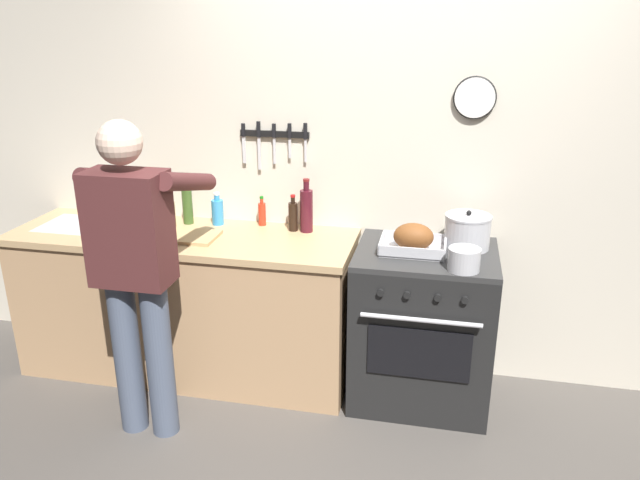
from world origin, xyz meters
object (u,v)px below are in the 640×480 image
object	(u,v)px
stock_pot	(467,231)
roasting_pan	(413,240)
saucepan	(464,259)
bottle_hot_sauce	(262,213)
bottle_soy_sauce	(293,216)
bottle_wine_red	(306,210)
stove	(422,326)
person_cook	(135,263)
cutting_board	(186,236)
bottle_vinegar	(170,215)
bottle_dish_soap	(218,211)
bottle_olive_oil	(187,205)

from	to	relation	value
stock_pot	roasting_pan	bearing A→B (deg)	-156.11
roasting_pan	saucepan	size ratio (longest dim) A/B	2.19
bottle_hot_sauce	bottle_soy_sauce	bearing A→B (deg)	-15.74
roasting_pan	bottle_soy_sauce	size ratio (longest dim) A/B	1.61
roasting_pan	bottle_wine_red	xyz separation A→B (m)	(-0.64, 0.20, 0.07)
saucepan	stove	bearing A→B (deg)	130.65
person_cook	saucepan	world-z (taller)	person_cook
saucepan	bottle_hot_sauce	distance (m)	1.28
stove	cutting_board	size ratio (longest dim) A/B	2.50
roasting_pan	person_cook	bearing A→B (deg)	-155.96
roasting_pan	stock_pot	xyz separation A→B (m)	(0.28, 0.13, 0.02)
stock_pot	saucepan	distance (m)	0.34
saucepan	bottle_vinegar	bearing A→B (deg)	170.70
cutting_board	bottle_hot_sauce	size ratio (longest dim) A/B	1.99
person_cook	bottle_vinegar	distance (m)	0.67
bottle_soy_sauce	bottle_wine_red	world-z (taller)	bottle_wine_red
bottle_wine_red	person_cook	bearing A→B (deg)	-130.76
person_cook	bottle_wine_red	distance (m)	1.05
stove	stock_pot	bearing A→B (deg)	28.49
person_cook	bottle_vinegar	bearing A→B (deg)	13.94
stock_pot	bottle_soy_sauce	distance (m)	1.00
bottle_hot_sauce	bottle_soy_sauce	xyz separation A→B (m)	(0.21, -0.06, 0.02)
person_cook	cutting_board	size ratio (longest dim) A/B	4.61
bottle_hot_sauce	bottle_vinegar	size ratio (longest dim) A/B	0.82
person_cook	bottle_hot_sauce	xyz separation A→B (m)	(0.39, 0.85, 0.02)
bottle_dish_soap	bottle_vinegar	distance (m)	0.28
stock_pot	bottle_hot_sauce	world-z (taller)	stock_pot
roasting_pan	cutting_board	size ratio (longest dim) A/B	0.98
saucepan	bottle_wine_red	distance (m)	0.99
stove	saucepan	xyz separation A→B (m)	(0.19, -0.22, 0.51)
bottle_soy_sauce	bottle_vinegar	size ratio (longest dim) A/B	0.99
person_cook	roasting_pan	xyz separation A→B (m)	(1.32, 0.59, 0.02)
cutting_board	bottle_wine_red	distance (m)	0.71
stock_pot	bottle_hot_sauce	distance (m)	1.22
stock_pot	saucepan	world-z (taller)	stock_pot
stock_pot	bottle_soy_sauce	bearing A→B (deg)	175.61
stock_pot	bottle_wine_red	distance (m)	0.92
bottle_vinegar	bottle_wine_red	distance (m)	0.81
bottle_hot_sauce	bottle_vinegar	xyz separation A→B (m)	(-0.51, -0.19, 0.02)
stock_pot	bottle_olive_oil	size ratio (longest dim) A/B	0.91
cutting_board	bottle_hot_sauce	distance (m)	0.48
saucepan	person_cook	bearing A→B (deg)	-166.57
bottle_dish_soap	bottle_vinegar	size ratio (longest dim) A/B	0.91
stock_pot	bottle_olive_oil	bearing A→B (deg)	177.46
saucepan	bottle_hot_sauce	size ratio (longest dim) A/B	0.89
cutting_board	bottle_vinegar	world-z (taller)	bottle_vinegar
bottle_dish_soap	cutting_board	bearing A→B (deg)	-108.74
bottle_hot_sauce	cutting_board	bearing A→B (deg)	-138.94
saucepan	bottle_soy_sauce	bearing A→B (deg)	157.30
saucepan	bottle_soy_sauce	size ratio (longest dim) A/B	0.73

